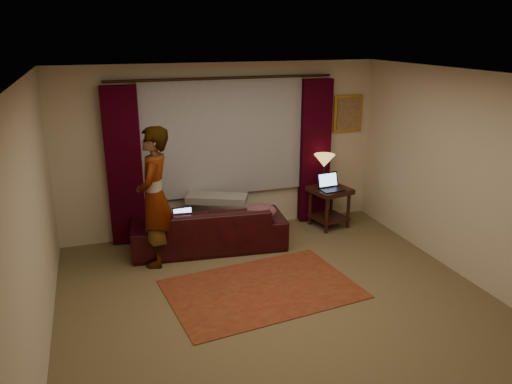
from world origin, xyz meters
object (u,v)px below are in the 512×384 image
end_table (329,207)px  laptop_table (332,182)px  sofa (208,219)px  person (155,197)px  laptop_sofa (185,217)px  tiffany_lamp (324,171)px

end_table → laptop_table: size_ratio=1.66×
sofa → laptop_table: laptop_table is taller
end_table → sofa: bearing=-174.5°
end_table → person: size_ratio=0.34×
laptop_table → person: bearing=-178.5°
end_table → laptop_sofa: bearing=-172.9°
laptop_table → laptop_sofa: bearing=178.6°
laptop_table → person: size_ratio=0.21×
end_table → tiffany_lamp: bearing=125.6°
laptop_table → person: 2.81m
laptop_sofa → sofa: bearing=12.0°
sofa → tiffany_lamp: size_ratio=4.15×
tiffany_lamp → end_table: bearing=-54.4°
sofa → tiffany_lamp: 2.04m
laptop_sofa → end_table: laptop_sofa is taller
tiffany_lamp → laptop_sofa: bearing=-170.3°
end_table → laptop_table: bearing=-104.7°
laptop_table → tiffany_lamp: bearing=94.8°
tiffany_lamp → person: person is taller
laptop_sofa → laptop_table: bearing=0.6°
sofa → laptop_sofa: sofa is taller
tiffany_lamp → person: size_ratio=0.28×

